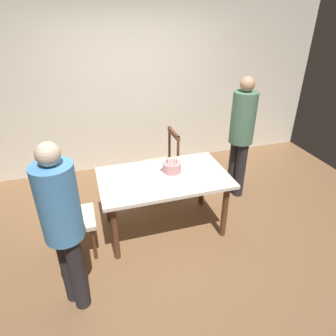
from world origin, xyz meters
name	(u,v)px	position (x,y,z in m)	size (l,w,h in m)	color
ground	(164,227)	(0.00, 0.00, 0.00)	(6.40, 6.40, 0.00)	brown
back_wall	(131,88)	(0.00, 1.85, 1.30)	(6.40, 0.10, 2.60)	silver
dining_table	(164,184)	(0.00, 0.00, 0.64)	(1.47, 0.87, 0.74)	silver
birthday_cake	(172,168)	(0.11, 0.06, 0.80)	(0.28, 0.28, 0.20)	silver
plate_near_celebrant	(132,191)	(-0.40, -0.20, 0.75)	(0.22, 0.22, 0.01)	white
plate_far_side	(153,169)	(-0.07, 0.20, 0.75)	(0.22, 0.22, 0.01)	white
fork_near_celebrant	(117,194)	(-0.56, -0.22, 0.74)	(0.18, 0.02, 0.01)	silver
fork_far_side	(140,171)	(-0.23, 0.20, 0.74)	(0.18, 0.02, 0.01)	silver
fork_near_guest	(193,180)	(0.28, -0.19, 0.74)	(0.18, 0.02, 0.01)	silver
chair_spindle_back	(162,165)	(0.19, 0.76, 0.46)	(0.45, 0.45, 0.95)	tan
chair_upholstered	(64,215)	(-1.13, -0.12, 0.53)	(0.45, 0.44, 0.95)	beige
person_celebrant	(63,223)	(-1.07, -0.78, 0.93)	(0.32, 0.32, 1.63)	#262328
person_guest	(241,132)	(1.21, 0.46, 0.96)	(0.32, 0.32, 1.69)	#262328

